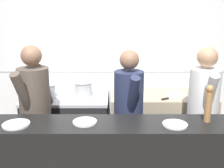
% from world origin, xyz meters
% --- Properties ---
extents(wall_back_tiled, '(8.00, 0.06, 2.60)m').
position_xyz_m(wall_back_tiled, '(0.00, 1.36, 1.30)').
color(wall_back_tiled, white).
rests_on(wall_back_tiled, ground_plane).
extents(oven_range, '(1.14, 0.71, 0.88)m').
position_xyz_m(oven_range, '(-0.58, 0.96, 0.44)').
color(oven_range, '#232326').
rests_on(oven_range, ground_plane).
extents(prep_counter, '(1.39, 0.65, 0.91)m').
position_xyz_m(prep_counter, '(0.72, 0.96, 0.45)').
color(prep_counter, gray).
rests_on(prep_counter, ground_plane).
extents(stock_pot, '(0.26, 0.26, 0.19)m').
position_xyz_m(stock_pot, '(-0.84, 0.90, 0.99)').
color(stock_pot, '#B7BABF').
rests_on(stock_pot, oven_range).
extents(sauce_pot, '(0.25, 0.25, 0.20)m').
position_xyz_m(sauce_pot, '(-0.35, 0.98, 0.99)').
color(sauce_pot, '#B7BABF').
rests_on(sauce_pot, oven_range).
extents(mixing_bowl_steel, '(0.25, 0.25, 0.08)m').
position_xyz_m(mixing_bowl_steel, '(0.91, 0.97, 0.95)').
color(mixing_bowl_steel, '#B7BABF').
rests_on(mixing_bowl_steel, prep_counter).
extents(chefs_knife, '(0.30, 0.19, 0.02)m').
position_xyz_m(chefs_knife, '(0.80, 0.79, 0.92)').
color(chefs_knife, '#B7BABF').
rests_on(chefs_knife, prep_counter).
extents(plated_dish_main, '(0.24, 0.24, 0.02)m').
position_xyz_m(plated_dish_main, '(-0.83, -0.27, 1.01)').
color(plated_dish_main, white).
rests_on(plated_dish_main, pass_counter).
extents(plated_dish_appetiser, '(0.22, 0.22, 0.02)m').
position_xyz_m(plated_dish_appetiser, '(-0.21, -0.22, 1.01)').
color(plated_dish_appetiser, white).
rests_on(plated_dish_appetiser, pass_counter).
extents(plated_dish_dessert, '(0.22, 0.22, 0.02)m').
position_xyz_m(plated_dish_dessert, '(0.61, -0.28, 1.01)').
color(plated_dish_dessert, white).
rests_on(plated_dish_dessert, pass_counter).
extents(pepper_mill, '(0.07, 0.07, 0.35)m').
position_xyz_m(pepper_mill, '(0.93, -0.18, 1.19)').
color(pepper_mill, '#AD7A47').
rests_on(pepper_mill, pass_counter).
extents(chef_head_cook, '(0.42, 0.72, 1.66)m').
position_xyz_m(chef_head_cook, '(-0.81, 0.29, 0.93)').
color(chef_head_cook, black).
rests_on(chef_head_cook, ground_plane).
extents(chef_sous, '(0.37, 0.71, 1.61)m').
position_xyz_m(chef_sous, '(0.23, 0.32, 0.90)').
color(chef_sous, black).
rests_on(chef_sous, ground_plane).
extents(chef_line, '(0.36, 0.72, 1.65)m').
position_xyz_m(chef_line, '(1.06, 0.30, 0.92)').
color(chef_line, black).
rests_on(chef_line, ground_plane).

